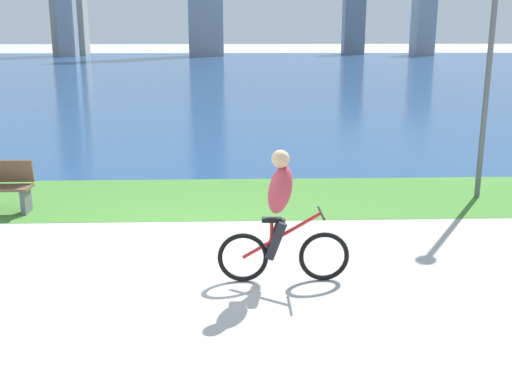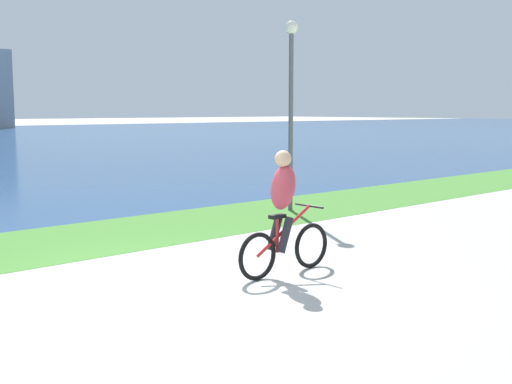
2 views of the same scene
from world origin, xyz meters
The scene contains 5 objects.
ground_plane centered at (0.00, 0.00, 0.00)m, with size 300.00×300.00×0.00m, color #B2AFA8.
grass_strip_bayside centered at (0.00, 3.16, 0.00)m, with size 120.00×2.98×0.01m, color #478433.
bay_water_surface centered at (0.00, 44.21, 0.00)m, with size 300.00×79.12×0.00m, color navy.
cyclist_lead centered at (1.31, -0.86, 0.83)m, with size 1.65×0.52×1.67m.
lamppost_tall centered at (5.34, 3.05, 2.66)m, with size 0.28×0.28×4.08m.
Camera 1 is at (0.75, -8.05, 3.04)m, focal length 43.19 mm.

